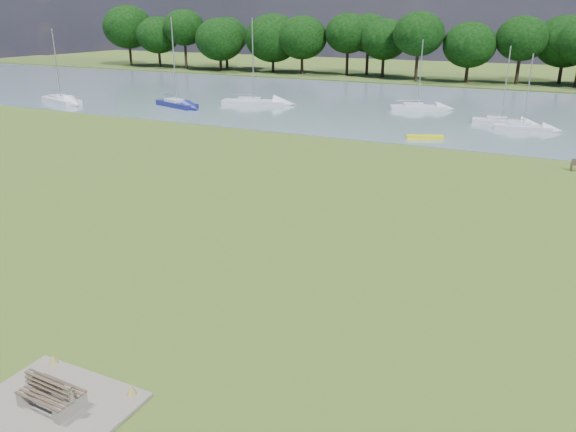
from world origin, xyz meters
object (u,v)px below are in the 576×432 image
at_px(sailboat_4, 61,98).
at_px(bench_pair, 51,394).
at_px(sailboat_2, 501,120).
at_px(sailboat_5, 253,100).
at_px(sailboat_7, 176,102).
at_px(kayak, 425,137).
at_px(sailboat_3, 522,126).
at_px(sailboat_6, 417,106).

bearing_deg(sailboat_4, bench_pair, -24.00).
bearing_deg(sailboat_2, sailboat_5, 173.71).
distance_m(sailboat_5, sailboat_7, 8.82).
bearing_deg(bench_pair, sailboat_4, 138.75).
bearing_deg(kayak, sailboat_2, 40.76).
distance_m(kayak, sailboat_3, 10.48).
height_order(sailboat_4, sailboat_7, sailboat_7).
xyz_separation_m(kayak, sailboat_6, (-4.30, 14.74, 0.29)).
xyz_separation_m(sailboat_4, sailboat_6, (39.58, 13.25, -0.05)).
bearing_deg(kayak, sailboat_5, 132.60).
relative_size(kayak, sailboat_5, 0.32).
height_order(sailboat_2, sailboat_4, sailboat_4).
bearing_deg(sailboat_3, bench_pair, -107.94).
relative_size(sailboat_2, sailboat_7, 0.75).
relative_size(sailboat_4, sailboat_6, 1.13).
distance_m(sailboat_2, sailboat_4, 49.57).
bearing_deg(sailboat_4, sailboat_6, 37.79).
distance_m(sailboat_2, sailboat_7, 34.87).
bearing_deg(sailboat_3, sailboat_4, 178.85).
bearing_deg(sailboat_5, sailboat_6, -3.62).
relative_size(sailboat_2, sailboat_6, 0.97).
bearing_deg(kayak, sailboat_6, 83.41).
xyz_separation_m(kayak, sailboat_4, (-43.89, 1.50, 0.34)).
bearing_deg(sailboat_2, bench_pair, -102.57).
xyz_separation_m(sailboat_3, sailboat_5, (-29.63, 2.57, 0.07)).
bearing_deg(sailboat_6, sailboat_4, 174.08).
bearing_deg(sailboat_2, sailboat_6, 147.15).
distance_m(sailboat_3, sailboat_6, 13.38).
height_order(sailboat_2, sailboat_5, sailboat_5).
distance_m(sailboat_3, sailboat_7, 36.74).
xyz_separation_m(sailboat_3, sailboat_6, (-11.39, 7.02, 0.04)).
distance_m(bench_pair, sailboat_5, 53.72).
bearing_deg(sailboat_5, sailboat_4, -174.92).
height_order(sailboat_5, sailboat_7, sailboat_7).
xyz_separation_m(bench_pair, sailboat_4, (-42.90, 40.41, 0.07)).
relative_size(sailboat_4, sailboat_7, 0.87).
bearing_deg(sailboat_6, sailboat_3, -56.08).
bearing_deg(sailboat_6, sailboat_7, 176.79).
relative_size(sailboat_5, sailboat_6, 1.29).
xyz_separation_m(sailboat_5, sailboat_6, (18.24, 4.45, -0.03)).
relative_size(sailboat_2, sailboat_3, 1.07).
bearing_deg(sailboat_7, kayak, 9.40).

